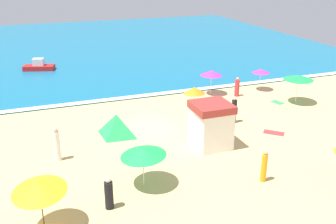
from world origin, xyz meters
TOP-DOWN VIEW (x-y plane):
  - ground_plane at (0.00, 0.00)m, footprint 60.00×60.00m
  - ocean_water at (0.00, 28.00)m, footprint 60.00×44.00m
  - wave_breaker_foam at (0.00, 6.30)m, footprint 57.00×0.70m
  - lifeguard_cabana at (2.49, -3.76)m, footprint 2.18×2.16m
  - beach_umbrella_0 at (-2.47, -6.53)m, footprint 2.70×2.69m
  - beach_umbrella_1 at (11.22, 4.52)m, footprint 1.92×1.93m
  - beach_umbrella_3 at (-7.29, -8.31)m, footprint 2.87×2.89m
  - beach_umbrella_5 at (6.81, 4.97)m, footprint 2.39×2.38m
  - beach_umbrella_6 at (3.42, 0.73)m, footprint 1.97×1.98m
  - beach_umbrella_8 at (12.10, 0.77)m, footprint 3.16×3.16m
  - beach_tent at (-2.34, -0.30)m, footprint 2.76×2.76m
  - beachgoer_1 at (3.26, -8.20)m, footprint 0.39×0.39m
  - beachgoer_3 at (8.61, 3.81)m, footprint 0.52×0.52m
  - beachgoer_4 at (5.61, -1.00)m, footprint 0.45×0.45m
  - beachgoer_5 at (-4.46, -7.78)m, footprint 0.54×0.54m
  - beachgoer_6 at (-6.16, -2.37)m, footprint 0.43×0.43m
  - beach_towel_0 at (10.85, 1.33)m, footprint 0.94×1.15m
  - beach_towel_1 at (7.21, -3.45)m, footprint 1.41×1.38m
  - small_boat_0 at (-6.16, 17.59)m, footprint 3.22×2.06m

SIDE VIEW (x-z plane):
  - ground_plane at x=0.00m, z-range 0.00..0.00m
  - beach_towel_0 at x=10.85m, z-range 0.00..0.01m
  - beach_towel_1 at x=7.21m, z-range 0.00..0.01m
  - ocean_water at x=0.00m, z-range 0.00..0.10m
  - wave_breaker_foam at x=0.00m, z-range 0.10..0.11m
  - small_boat_0 at x=-6.16m, z-range -0.11..1.06m
  - beach_tent at x=-2.34m, z-range 0.00..1.44m
  - beachgoer_5 at x=-4.46m, z-range -0.06..1.52m
  - beachgoer_3 at x=8.61m, z-range -0.06..1.53m
  - beachgoer_1 at x=3.26m, z-range -0.04..1.67m
  - beachgoer_4 at x=5.61m, z-range -0.05..1.81m
  - beachgoer_6 at x=-6.16m, z-range -0.05..1.90m
  - lifeguard_cabana at x=2.49m, z-range 0.03..2.76m
  - beach_umbrella_1 at x=11.22m, z-range 0.76..2.63m
  - beach_umbrella_5 at x=6.81m, z-range 0.80..2.84m
  - beach_umbrella_0 at x=-2.47m, z-range 0.78..2.94m
  - beach_umbrella_6 at x=3.42m, z-range 0.89..3.17m
  - beach_umbrella_3 at x=-7.29m, z-range 0.85..3.24m
  - beach_umbrella_8 at x=12.10m, z-range 0.93..3.20m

